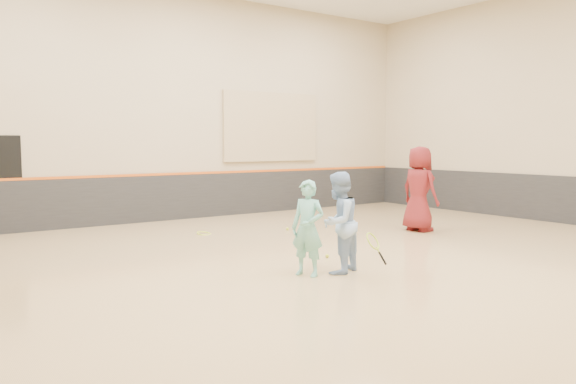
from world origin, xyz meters
TOP-DOWN VIEW (x-y plane):
  - room at (0.00, 0.00)m, footprint 15.04×12.04m
  - wainscot_back at (0.00, 5.97)m, footprint 14.90×0.04m
  - wainscot_right at (7.47, 0.00)m, footprint 0.04×11.90m
  - accent_stripe at (0.00, 5.96)m, footprint 14.90×0.03m
  - acoustic_panel at (2.80, 5.95)m, footprint 3.20×0.08m
  - girl at (-1.19, -1.06)m, footprint 0.54×0.63m
  - instructor at (-0.69, -1.19)m, footprint 0.94×0.85m
  - young_man at (3.56, 0.95)m, footprint 0.64×0.97m
  - held_racket at (-0.36, -1.61)m, footprint 0.40×0.40m
  - spare_racket at (-0.72, 3.39)m, footprint 0.73×0.73m
  - ball_under_racket at (-0.11, -0.21)m, footprint 0.07×0.07m
  - ball_in_hand at (3.66, 0.72)m, footprint 0.07×0.07m
  - ball_beside_spare at (1.13, 2.77)m, footprint 0.07×0.07m

SIDE VIEW (x-z plane):
  - ball_under_racket at x=-0.11m, z-range 0.00..0.07m
  - ball_beside_spare at x=1.13m, z-range 0.00..0.07m
  - spare_racket at x=-0.72m, z-range 0.00..0.16m
  - held_racket at x=-0.36m, z-range 0.24..0.82m
  - wainscot_back at x=0.00m, z-range 0.00..1.20m
  - wainscot_right at x=7.47m, z-range 0.00..1.20m
  - girl at x=-1.19m, z-range 0.00..1.47m
  - instructor at x=-0.69m, z-range 0.00..1.59m
  - room at x=0.00m, z-range -2.30..3.92m
  - young_man at x=3.56m, z-range 0.00..1.95m
  - ball_in_hand at x=3.66m, z-range 1.15..1.21m
  - accent_stripe at x=0.00m, z-range 1.19..1.25m
  - acoustic_panel at x=2.80m, z-range 1.50..3.50m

